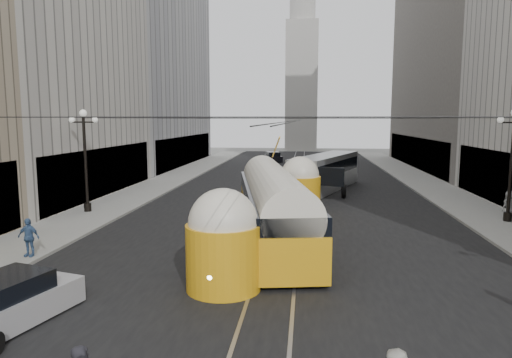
% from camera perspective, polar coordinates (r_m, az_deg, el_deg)
% --- Properties ---
extents(road, '(20.00, 85.00, 0.02)m').
position_cam_1_polar(road, '(41.91, 4.75, -0.66)').
color(road, black).
rests_on(road, ground).
extents(sidewalk_left, '(4.00, 72.00, 0.15)m').
position_cam_1_polar(sidewalk_left, '(47.21, -9.84, 0.27)').
color(sidewalk_left, gray).
rests_on(sidewalk_left, ground).
extents(sidewalk_right, '(4.00, 72.00, 0.15)m').
position_cam_1_polar(sidewalk_right, '(46.64, 19.78, -0.16)').
color(sidewalk_right, gray).
rests_on(sidewalk_right, ground).
extents(rail_left, '(0.12, 85.00, 0.04)m').
position_cam_1_polar(rail_left, '(41.94, 3.72, -0.65)').
color(rail_left, gray).
rests_on(rail_left, ground).
extents(rail_right, '(0.12, 85.00, 0.04)m').
position_cam_1_polar(rail_right, '(41.90, 5.77, -0.68)').
color(rail_right, gray).
rests_on(rail_right, ground).
extents(building_left_far, '(12.60, 28.60, 28.60)m').
position_cam_1_polar(building_left_far, '(61.33, -14.37, 15.13)').
color(building_left_far, '#999999').
rests_on(building_left_far, ground).
extents(building_right_far, '(12.60, 32.60, 32.60)m').
position_cam_1_polar(building_right_far, '(60.91, 25.42, 16.61)').
color(building_right_far, '#514C47').
rests_on(building_right_far, ground).
extents(distant_tower, '(6.00, 6.00, 31.36)m').
position_cam_1_polar(distant_tower, '(89.44, 5.74, 13.28)').
color(distant_tower, '#B2AFA8').
rests_on(distant_tower, ground).
extents(lamppost_left_mid, '(1.86, 0.44, 6.37)m').
position_cam_1_polar(lamppost_left_mid, '(30.34, -20.58, 2.88)').
color(lamppost_left_mid, black).
rests_on(lamppost_left_mid, sidewalk_left).
extents(lamppost_right_mid, '(1.86, 0.44, 6.37)m').
position_cam_1_polar(lamppost_right_mid, '(29.40, 29.34, 2.26)').
color(lamppost_right_mid, black).
rests_on(lamppost_right_mid, sidewalk_right).
extents(catenary, '(25.00, 72.00, 0.23)m').
position_cam_1_polar(catenary, '(40.48, 4.97, 7.40)').
color(catenary, black).
rests_on(catenary, ground).
extents(streetcar, '(5.07, 16.36, 3.64)m').
position_cam_1_polar(streetcar, '(22.51, 2.12, -3.16)').
color(streetcar, orange).
rests_on(streetcar, ground).
extents(city_bus, '(6.32, 12.06, 2.95)m').
position_cam_1_polar(city_bus, '(38.75, 8.71, 1.02)').
color(city_bus, '#B3B6B8').
rests_on(city_bus, ground).
extents(sedan_silver, '(3.01, 4.95, 1.46)m').
position_cam_1_polar(sedan_silver, '(15.35, -29.22, -13.61)').
color(sedan_silver, silver).
rests_on(sedan_silver, ground).
extents(sedan_white_far, '(3.31, 4.84, 1.42)m').
position_cam_1_polar(sedan_white_far, '(49.32, 7.16, 1.29)').
color(sedan_white_far, white).
rests_on(sedan_white_far, ground).
extents(sedan_dark_far, '(2.99, 4.77, 1.40)m').
position_cam_1_polar(sedan_dark_far, '(63.82, 2.13, 2.74)').
color(sedan_dark_far, black).
rests_on(sedan_dark_far, ground).
extents(pedestrian_sidewalk_right, '(0.97, 0.80, 1.70)m').
position_cam_1_polar(pedestrian_sidewalk_right, '(30.08, 29.08, -2.90)').
color(pedestrian_sidewalk_right, gray).
rests_on(pedestrian_sidewalk_right, sidewalk_right).
extents(pedestrian_sidewalk_left, '(0.99, 0.60, 1.64)m').
position_cam_1_polar(pedestrian_sidewalk_left, '(21.72, -26.57, -6.53)').
color(pedestrian_sidewalk_left, '#3E5D89').
rests_on(pedestrian_sidewalk_left, sidewalk_left).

